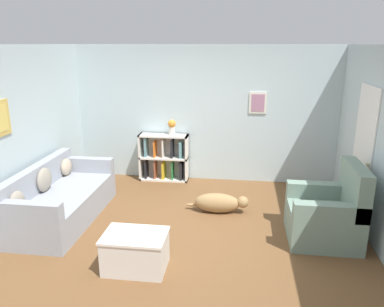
{
  "coord_description": "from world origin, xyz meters",
  "views": [
    {
      "loc": [
        0.7,
        -4.85,
        2.61
      ],
      "look_at": [
        0.0,
        0.4,
        1.05
      ],
      "focal_mm": 35.0,
      "sensor_mm": 36.0,
      "label": 1
    }
  ],
  "objects_px": {
    "recliner_chair": "(328,214)",
    "dog": "(219,203)",
    "couch": "(60,200)",
    "bookshelf": "(164,158)",
    "vase": "(172,126)",
    "coffee_table": "(135,250)"
  },
  "relations": [
    {
      "from": "recliner_chair",
      "to": "dog",
      "type": "relative_size",
      "value": 1.07
    },
    {
      "from": "couch",
      "to": "bookshelf",
      "type": "bearing_deg",
      "value": 57.31
    },
    {
      "from": "bookshelf",
      "to": "vase",
      "type": "height_order",
      "value": "vase"
    },
    {
      "from": "coffee_table",
      "to": "vase",
      "type": "height_order",
      "value": "vase"
    },
    {
      "from": "couch",
      "to": "dog",
      "type": "xyz_separation_m",
      "value": [
        2.41,
        0.55,
        -0.15
      ]
    },
    {
      "from": "bookshelf",
      "to": "recliner_chair",
      "type": "height_order",
      "value": "recliner_chair"
    },
    {
      "from": "couch",
      "to": "coffee_table",
      "type": "xyz_separation_m",
      "value": [
        1.52,
        -1.15,
        -0.07
      ]
    },
    {
      "from": "dog",
      "to": "vase",
      "type": "bearing_deg",
      "value": 126.63
    },
    {
      "from": "recliner_chair",
      "to": "vase",
      "type": "height_order",
      "value": "vase"
    },
    {
      "from": "vase",
      "to": "coffee_table",
      "type": "bearing_deg",
      "value": -87.83
    },
    {
      "from": "recliner_chair",
      "to": "coffee_table",
      "type": "relative_size",
      "value": 1.45
    },
    {
      "from": "dog",
      "to": "vase",
      "type": "distance_m",
      "value": 1.93
    },
    {
      "from": "recliner_chair",
      "to": "dog",
      "type": "distance_m",
      "value": 1.68
    },
    {
      "from": "coffee_table",
      "to": "vase",
      "type": "distance_m",
      "value": 3.18
    },
    {
      "from": "couch",
      "to": "bookshelf",
      "type": "relative_size",
      "value": 2.18
    },
    {
      "from": "bookshelf",
      "to": "couch",
      "type": "bearing_deg",
      "value": -122.69
    },
    {
      "from": "couch",
      "to": "dog",
      "type": "bearing_deg",
      "value": 12.92
    },
    {
      "from": "bookshelf",
      "to": "recliner_chair",
      "type": "xyz_separation_m",
      "value": [
        2.7,
        -2.04,
        -0.08
      ]
    },
    {
      "from": "recliner_chair",
      "to": "dog",
      "type": "xyz_separation_m",
      "value": [
        -1.52,
        0.66,
        -0.21
      ]
    },
    {
      "from": "bookshelf",
      "to": "vase",
      "type": "xyz_separation_m",
      "value": [
        0.16,
        -0.02,
        0.64
      ]
    },
    {
      "from": "bookshelf",
      "to": "recliner_chair",
      "type": "relative_size",
      "value": 0.88
    },
    {
      "from": "couch",
      "to": "bookshelf",
      "type": "height_order",
      "value": "bookshelf"
    }
  ]
}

